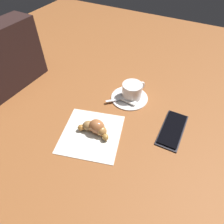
% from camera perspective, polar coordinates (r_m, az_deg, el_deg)
% --- Properties ---
extents(ground_plane, '(1.80, 1.80, 0.00)m').
position_cam_1_polar(ground_plane, '(0.68, 0.02, 0.07)').
color(ground_plane, brown).
extents(saucer, '(0.13, 0.13, 0.01)m').
position_cam_1_polar(saucer, '(0.73, 4.99, 4.21)').
color(saucer, white).
rests_on(saucer, ground).
extents(espresso_cup, '(0.09, 0.07, 0.05)m').
position_cam_1_polar(espresso_cup, '(0.71, 5.82, 6.22)').
color(espresso_cup, white).
rests_on(espresso_cup, saucer).
extents(teaspoon, '(0.10, 0.11, 0.01)m').
position_cam_1_polar(teaspoon, '(0.72, 4.81, 4.31)').
color(teaspoon, silver).
rests_on(teaspoon, saucer).
extents(sugar_packet, '(0.02, 0.06, 0.01)m').
position_cam_1_polar(sugar_packet, '(0.70, 4.66, 3.21)').
color(sugar_packet, white).
rests_on(sugar_packet, saucer).
extents(napkin, '(0.22, 0.22, 0.00)m').
position_cam_1_polar(napkin, '(0.62, -5.91, -6.14)').
color(napkin, silver).
rests_on(napkin, ground).
extents(croissant, '(0.05, 0.11, 0.05)m').
position_cam_1_polar(croissant, '(0.60, -4.89, -4.39)').
color(croissant, olive).
rests_on(croissant, napkin).
extents(cell_phone, '(0.16, 0.07, 0.01)m').
position_cam_1_polar(cell_phone, '(0.65, 16.90, -4.73)').
color(cell_phone, black).
rests_on(cell_phone, ground).
extents(laptop_bag, '(0.28, 0.10, 0.23)m').
position_cam_1_polar(laptop_bag, '(0.81, -28.66, 12.94)').
color(laptop_bag, black).
rests_on(laptop_bag, ground).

